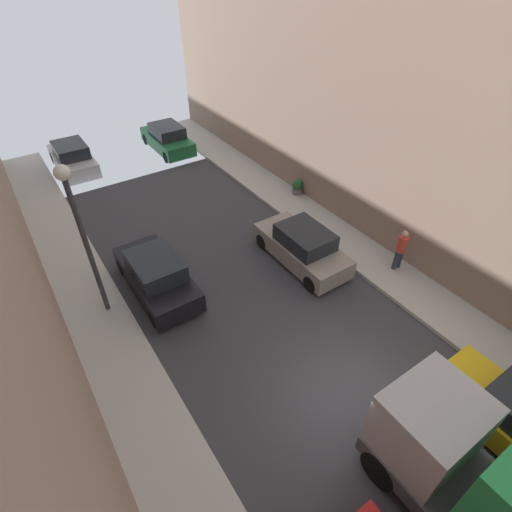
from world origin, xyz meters
name	(u,v)px	position (x,y,z in m)	size (l,w,h in m)	color
ground	(350,398)	(0.00, 0.00, 0.00)	(32.00, 32.00, 0.00)	#38383D
sidewalk_left	(191,508)	(-5.00, 0.00, 0.07)	(2.00, 44.00, 0.15)	#B7B2A8
sidewalk_right	(458,322)	(5.00, 0.00, 0.07)	(2.00, 44.00, 0.15)	#B7B2A8
parked_car_left_2	(157,275)	(-2.70, 7.15, 0.72)	(1.78, 4.20, 1.57)	black
parked_car_left_3	(73,158)	(-2.70, 18.73, 0.72)	(1.78, 4.20, 1.57)	silver
parked_car_right_2	(302,247)	(2.70, 5.53, 0.72)	(1.78, 4.20, 1.57)	gray
parked_car_right_3	(167,139)	(2.70, 18.28, 0.72)	(1.78, 4.20, 1.57)	#1E6638
pedestrian	(401,249)	(5.38, 3.03, 1.07)	(0.40, 0.36, 1.72)	#2D334C
potted_plant_1	(297,187)	(5.74, 9.62, 0.54)	(0.52, 0.52, 0.76)	slate
lamp_post	(79,223)	(-4.60, 7.14, 3.71)	(0.44, 0.44, 5.40)	#333338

